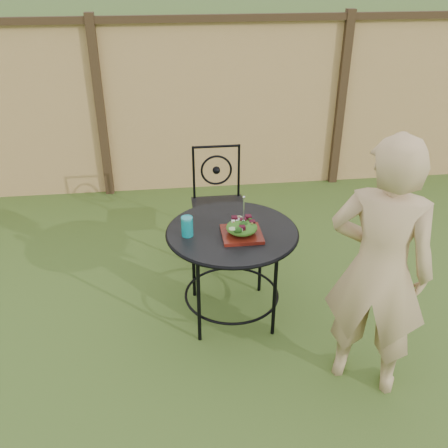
# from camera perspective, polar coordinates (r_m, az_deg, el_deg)

# --- Properties ---
(ground) EXTENTS (60.00, 60.00, 0.00)m
(ground) POSITION_cam_1_polar(r_m,az_deg,el_deg) (4.00, 3.78, -8.54)
(ground) COLOR #2A4B18
(ground) RESTS_ON ground
(fence) EXTENTS (8.00, 0.12, 1.90)m
(fence) POSITION_cam_1_polar(r_m,az_deg,el_deg) (5.54, -0.09, 13.45)
(fence) COLOR tan
(fence) RESTS_ON ground
(patio_table) EXTENTS (0.92, 0.92, 0.72)m
(patio_table) POSITION_cam_1_polar(r_m,az_deg,el_deg) (3.51, 0.92, -2.69)
(patio_table) COLOR black
(patio_table) RESTS_ON ground
(patio_chair) EXTENTS (0.46, 0.46, 0.95)m
(patio_chair) POSITION_cam_1_polar(r_m,az_deg,el_deg) (4.36, -0.64, 2.77)
(patio_chair) COLOR black
(patio_chair) RESTS_ON ground
(diner) EXTENTS (0.72, 0.65, 1.64)m
(diner) POSITION_cam_1_polar(r_m,az_deg,el_deg) (2.98, 17.27, -5.09)
(diner) COLOR tan
(diner) RESTS_ON ground
(salad_plate) EXTENTS (0.27, 0.27, 0.02)m
(salad_plate) POSITION_cam_1_polar(r_m,az_deg,el_deg) (3.37, 2.03, -1.17)
(salad_plate) COLOR #4E160B
(salad_plate) RESTS_ON patio_table
(salad) EXTENTS (0.21, 0.21, 0.08)m
(salad) POSITION_cam_1_polar(r_m,az_deg,el_deg) (3.35, 2.05, -0.40)
(salad) COLOR #235614
(salad) RESTS_ON salad_plate
(fork) EXTENTS (0.01, 0.01, 0.18)m
(fork) POSITION_cam_1_polar(r_m,az_deg,el_deg) (3.29, 2.26, 1.59)
(fork) COLOR silver
(fork) RESTS_ON salad
(drinking_glass) EXTENTS (0.08, 0.08, 0.14)m
(drinking_glass) POSITION_cam_1_polar(r_m,az_deg,el_deg) (3.36, -4.23, -0.27)
(drinking_glass) COLOR #0C878D
(drinking_glass) RESTS_ON patio_table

